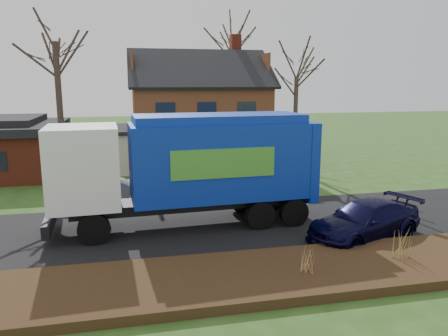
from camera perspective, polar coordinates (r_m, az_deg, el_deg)
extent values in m
plane|color=#274918|center=(18.32, -2.64, -7.66)|extent=(120.00, 120.00, 0.00)
cube|color=black|center=(18.32, -2.64, -7.63)|extent=(80.00, 7.00, 0.02)
cube|color=black|center=(13.45, 1.32, -14.25)|extent=(80.00, 3.50, 0.30)
cube|color=beige|center=(31.80, -3.41, 2.97)|extent=(9.00, 7.50, 2.70)
cube|color=#512517|center=(31.52, -3.47, 7.92)|extent=(9.00, 7.50, 2.80)
cube|color=maroon|center=(33.14, 1.49, 15.65)|extent=(0.70, 0.90, 1.60)
cube|color=beige|center=(30.97, -14.67, 2.30)|extent=(3.50, 5.50, 2.60)
cube|color=black|center=(30.78, -14.80, 4.91)|extent=(3.90, 5.90, 0.24)
cylinder|color=black|center=(16.93, -16.64, -7.63)|extent=(1.21, 0.46, 1.19)
cylinder|color=black|center=(19.22, -16.50, -5.36)|extent=(1.21, 0.46, 1.19)
cylinder|color=black|center=(17.92, 4.73, -6.13)|extent=(1.21, 0.46, 1.19)
cylinder|color=black|center=(20.09, 2.41, -4.17)|extent=(1.21, 0.46, 1.19)
cylinder|color=black|center=(18.46, 9.09, -5.71)|extent=(1.21, 0.46, 1.19)
cylinder|color=black|center=(20.58, 6.35, -3.86)|extent=(1.21, 0.46, 1.19)
cube|color=black|center=(18.27, -3.99, -4.54)|extent=(9.87, 1.85, 0.40)
cube|color=white|center=(17.57, -17.88, 0.22)|extent=(2.76, 2.98, 3.08)
cube|color=black|center=(17.65, -21.99, 0.55)|extent=(0.22, 2.51, 1.03)
cube|color=black|center=(18.19, -21.81, -6.55)|extent=(0.43, 2.86, 0.51)
cube|color=#0D2BA0|center=(18.11, -0.70, 1.08)|extent=(7.32, 3.21, 3.08)
cube|color=#0D2BA0|center=(17.88, -0.71, 6.49)|extent=(6.96, 2.85, 0.34)
cube|color=#0D2BA0|center=(19.38, 9.98, 1.25)|extent=(0.54, 2.93, 3.31)
cube|color=#449530|center=(16.66, -0.02, 0.59)|extent=(4.11, 0.25, 1.14)
cube|color=#449530|center=(19.43, -2.26, 2.12)|extent=(4.11, 0.25, 1.14)
imported|color=#B4B6BC|center=(22.30, -14.81, -2.71)|extent=(4.39, 1.99, 1.40)
imported|color=black|center=(17.61, 17.90, -6.55)|extent=(5.35, 3.60, 1.44)
cylinder|color=#392A22|center=(26.01, -20.59, 6.34)|extent=(0.33, 0.33, 8.04)
cylinder|color=#3D3224|center=(29.20, 9.27, 5.60)|extent=(0.29, 0.29, 6.25)
cylinder|color=#413427|center=(39.88, 1.00, 9.60)|extent=(0.36, 0.36, 9.54)
cone|color=#B17E4E|center=(13.54, 10.98, -11.52)|extent=(0.04, 0.04, 0.89)
cone|color=#B17E4E|center=(13.49, 10.42, -11.59)|extent=(0.04, 0.04, 0.89)
cone|color=#B17E4E|center=(13.59, 11.54, -11.45)|extent=(0.04, 0.04, 0.89)
cone|color=#B17E4E|center=(13.64, 10.79, -11.35)|extent=(0.04, 0.04, 0.89)
cone|color=#B17E4E|center=(13.45, 11.17, -11.70)|extent=(0.04, 0.04, 0.89)
cone|color=#A29147|center=(15.43, 22.27, -9.14)|extent=(0.05, 0.05, 0.96)
cone|color=#A29147|center=(15.34, 21.74, -9.23)|extent=(0.05, 0.05, 0.96)
cone|color=#A29147|center=(15.53, 22.80, -9.06)|extent=(0.05, 0.05, 0.96)
cone|color=#A29147|center=(15.54, 21.99, -8.98)|extent=(0.05, 0.05, 0.96)
cone|color=#A29147|center=(15.33, 22.56, -9.30)|extent=(0.05, 0.05, 0.96)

